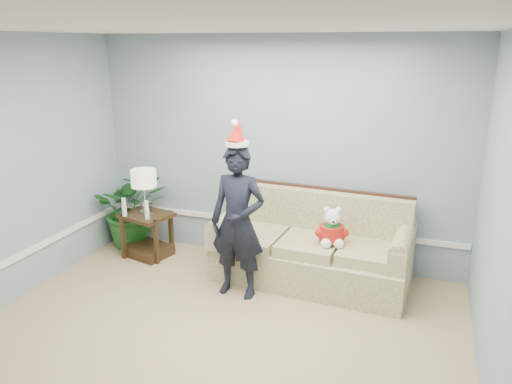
{
  "coord_description": "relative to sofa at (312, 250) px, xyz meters",
  "views": [
    {
      "loc": [
        1.69,
        -3.05,
        2.59
      ],
      "look_at": [
        0.08,
        1.55,
        1.13
      ],
      "focal_mm": 35.0,
      "sensor_mm": 36.0,
      "label": 1
    }
  ],
  "objects": [
    {
      "name": "santa_hat",
      "position": [
        -0.66,
        -0.58,
        1.38
      ],
      "size": [
        0.28,
        0.31,
        0.28
      ],
      "rotation": [
        0.0,
        0.0,
        -0.23
      ],
      "color": "white",
      "rests_on": "man"
    },
    {
      "name": "houseplant",
      "position": [
        -2.46,
        0.21,
        0.15
      ],
      "size": [
        1.19,
        1.16,
        1.01
      ],
      "primitive_type": "imported",
      "rotation": [
        0.0,
        0.0,
        0.57
      ],
      "color": "#1B5B1E",
      "rests_on": "room_shell"
    },
    {
      "name": "side_table",
      "position": [
        -2.11,
        -0.04,
        -0.14
      ],
      "size": [
        0.68,
        0.62,
        0.56
      ],
      "rotation": [
        0.0,
        0.0,
        -0.26
      ],
      "color": "#362413",
      "rests_on": "room_shell"
    },
    {
      "name": "room_shell",
      "position": [
        -0.57,
        -2.06,
        1.0
      ],
      "size": [
        4.54,
        5.04,
        2.74
      ],
      "color": "tan",
      "rests_on": "ground"
    },
    {
      "name": "table_lamp",
      "position": [
        -2.12,
        -0.01,
        0.63
      ],
      "size": [
        0.31,
        0.31,
        0.55
      ],
      "color": "silver",
      "rests_on": "side_table"
    },
    {
      "name": "candle_pair",
      "position": [
        -2.15,
        -0.2,
        0.31
      ],
      "size": [
        0.37,
        0.06,
        0.23
      ],
      "color": "silver",
      "rests_on": "side_table"
    },
    {
      "name": "man",
      "position": [
        -0.66,
        -0.59,
        0.46
      ],
      "size": [
        0.61,
        0.42,
        1.62
      ],
      "primitive_type": "imported",
      "rotation": [
        0.0,
        0.0,
        -0.05
      ],
      "color": "black",
      "rests_on": "room_shell"
    },
    {
      "name": "wainscot_trim",
      "position": [
        -1.75,
        -0.88,
        0.1
      ],
      "size": [
        4.49,
        4.99,
        0.06
      ],
      "color": "white",
      "rests_on": "room_shell"
    },
    {
      "name": "teddy_bear",
      "position": [
        0.24,
        -0.17,
        0.32
      ],
      "size": [
        0.33,
        0.33,
        0.42
      ],
      "rotation": [
        0.0,
        0.0,
        0.3
      ],
      "color": "white",
      "rests_on": "sofa"
    },
    {
      "name": "sofa",
      "position": [
        0.0,
        0.0,
        0.0
      ],
      "size": [
        2.18,
        1.04,
        1.0
      ],
      "rotation": [
        0.0,
        0.0,
        -0.06
      ],
      "color": "#4F5729",
      "rests_on": "room_shell"
    }
  ]
}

